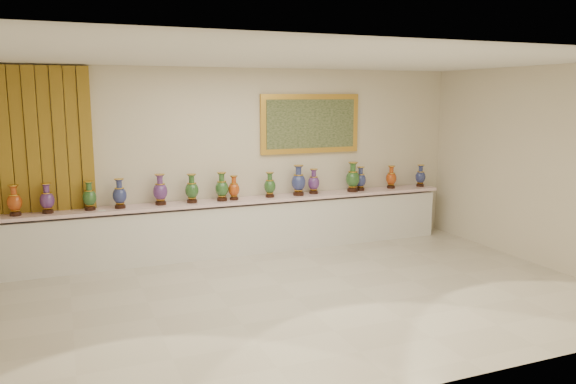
% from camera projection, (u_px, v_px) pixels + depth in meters
% --- Properties ---
extents(ground, '(8.00, 8.00, 0.00)m').
position_uv_depth(ground, '(295.00, 298.00, 7.19)').
color(ground, beige).
rests_on(ground, ground).
extents(room, '(8.00, 8.00, 8.00)m').
position_uv_depth(room, '(86.00, 162.00, 8.28)').
color(room, beige).
rests_on(room, ground).
extents(counter, '(7.28, 0.48, 0.90)m').
position_uv_depth(counter, '(242.00, 227.00, 9.18)').
color(counter, white).
rests_on(counter, ground).
extents(vase_0, '(0.26, 0.26, 0.43)m').
position_uv_depth(vase_0, '(14.00, 202.00, 7.81)').
color(vase_0, black).
rests_on(vase_0, counter).
extents(vase_1, '(0.26, 0.26, 0.43)m').
position_uv_depth(vase_1, '(47.00, 200.00, 7.97)').
color(vase_1, black).
rests_on(vase_1, counter).
extents(vase_2, '(0.23, 0.23, 0.43)m').
position_uv_depth(vase_2, '(90.00, 197.00, 8.19)').
color(vase_2, black).
rests_on(vase_2, counter).
extents(vase_3, '(0.23, 0.23, 0.44)m').
position_uv_depth(vase_3, '(120.00, 195.00, 8.33)').
color(vase_3, black).
rests_on(vase_3, counter).
extents(vase_4, '(0.25, 0.25, 0.48)m').
position_uv_depth(vase_4, '(160.00, 191.00, 8.59)').
color(vase_4, black).
rests_on(vase_4, counter).
extents(vase_5, '(0.22, 0.22, 0.45)m').
position_uv_depth(vase_5, '(192.00, 190.00, 8.75)').
color(vase_5, black).
rests_on(vase_5, counter).
extents(vase_6, '(0.26, 0.26, 0.46)m').
position_uv_depth(vase_6, '(222.00, 188.00, 8.91)').
color(vase_6, black).
rests_on(vase_6, counter).
extents(vase_7, '(0.24, 0.24, 0.39)m').
position_uv_depth(vase_7, '(234.00, 189.00, 9.00)').
color(vase_7, black).
rests_on(vase_7, counter).
extents(vase_8, '(0.25, 0.25, 0.42)m').
position_uv_depth(vase_8, '(270.00, 186.00, 9.24)').
color(vase_8, black).
rests_on(vase_8, counter).
extents(vase_9, '(0.31, 0.31, 0.51)m').
position_uv_depth(vase_9, '(298.00, 182.00, 9.40)').
color(vase_9, black).
rests_on(vase_9, counter).
extents(vase_10, '(0.24, 0.24, 0.43)m').
position_uv_depth(vase_10, '(314.00, 183.00, 9.57)').
color(vase_10, black).
rests_on(vase_10, counter).
extents(vase_11, '(0.31, 0.31, 0.52)m').
position_uv_depth(vase_11, '(353.00, 178.00, 9.77)').
color(vase_11, black).
rests_on(vase_11, counter).
extents(vase_12, '(0.23, 0.23, 0.42)m').
position_uv_depth(vase_12, '(360.00, 180.00, 9.90)').
color(vase_12, black).
rests_on(vase_12, counter).
extents(vase_13, '(0.23, 0.23, 0.41)m').
position_uv_depth(vase_13, '(391.00, 178.00, 10.13)').
color(vase_13, black).
rests_on(vase_13, counter).
extents(vase_14, '(0.19, 0.19, 0.40)m').
position_uv_depth(vase_14, '(420.00, 177.00, 10.34)').
color(vase_14, black).
rests_on(vase_14, counter).
extents(label_card, '(0.10, 0.06, 0.00)m').
position_uv_depth(label_card, '(102.00, 211.00, 8.17)').
color(label_card, white).
rests_on(label_card, counter).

